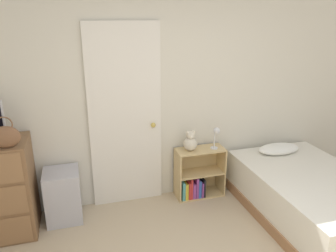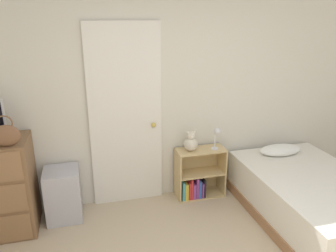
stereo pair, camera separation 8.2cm
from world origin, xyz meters
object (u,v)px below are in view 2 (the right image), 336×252
storage_bin (63,194)px  handbag (6,135)px  desk_lamp (217,134)px  bookshelf (197,178)px  bed (311,198)px  teddy_bear (191,142)px

storage_bin → handbag: bearing=-147.9°
handbag → desk_lamp: handbag is taller
handbag → bookshelf: size_ratio=0.48×
bookshelf → bed: bookshelf is taller
storage_bin → teddy_bear: bearing=2.2°
teddy_bear → bed: (1.14, -0.78, -0.47)m
bookshelf → desk_lamp: (0.22, -0.04, 0.57)m
handbag → bed: 3.19m
storage_bin → desk_lamp: (1.79, 0.02, 0.52)m
teddy_bear → storage_bin: bearing=-177.8°
desk_lamp → storage_bin: bearing=-179.4°
desk_lamp → bed: desk_lamp is taller
bed → storage_bin: bearing=164.7°
bookshelf → teddy_bear: teddy_bear is taller
handbag → desk_lamp: (2.21, 0.28, -0.30)m
handbag → teddy_bear: 1.96m
handbag → storage_bin: size_ratio=0.52×
bookshelf → bed: 1.31m
handbag → teddy_bear: (1.90, 0.31, -0.38)m
bookshelf → teddy_bear: 0.50m
handbag → bookshelf: handbag is taller
teddy_bear → desk_lamp: bearing=-6.7°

